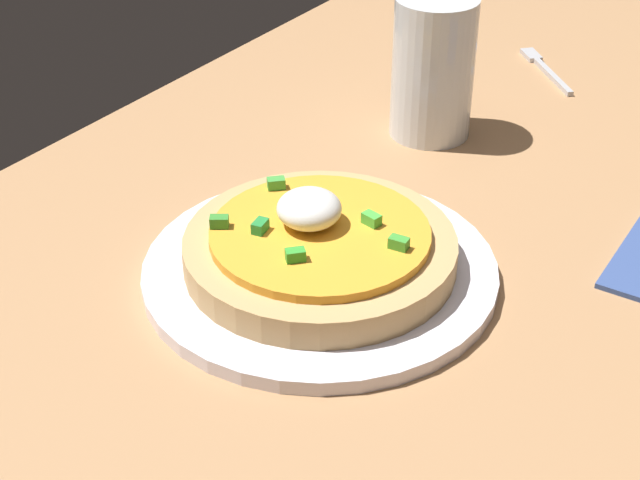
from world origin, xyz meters
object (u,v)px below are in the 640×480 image
Objects in this scene: plate at (320,270)px; pizza at (319,246)px; fork at (543,67)px; cup_near at (432,76)px.

pizza is at bearing -100.39° from plate.
fork is (-42.64, -1.26, -2.27)cm from pizza.
pizza reaches higher than plate.
plate is at bearing 136.19° from fork.
plate is at bearing 79.61° from pizza.
pizza is (-0.01, -0.06, 1.99)cm from plate.
plate is 24.70cm from cup_near.
fork is (-18.81, 2.94, -5.19)cm from cup_near.
cup_near reaches higher than fork.
cup_near is at bearing -170.00° from pizza.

